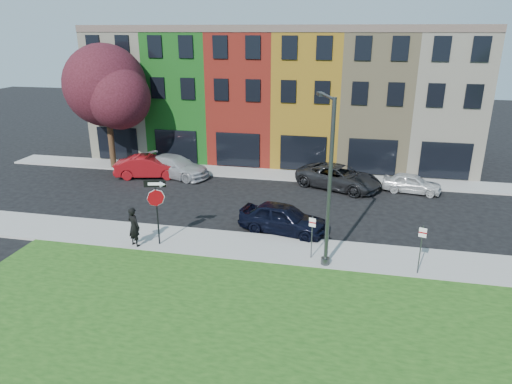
% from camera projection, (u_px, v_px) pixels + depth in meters
% --- Properties ---
extents(ground, '(120.00, 120.00, 0.00)m').
position_uv_depth(ground, '(260.00, 281.00, 19.53)').
color(ground, black).
rests_on(ground, ground).
extents(sidewalk_near, '(40.00, 3.00, 0.12)m').
position_uv_depth(sidewalk_near, '(313.00, 253.00, 21.89)').
color(sidewalk_near, '#999691').
rests_on(sidewalk_near, ground).
extents(sidewalk_far, '(40.00, 2.40, 0.12)m').
position_uv_depth(sidewalk_far, '(260.00, 174.00, 33.92)').
color(sidewalk_far, '#999691').
rests_on(sidewalk_far, ground).
extents(rowhouse_block, '(30.00, 10.12, 10.00)m').
position_uv_depth(rowhouse_block, '(281.00, 96.00, 37.87)').
color(rowhouse_block, beige).
rests_on(rowhouse_block, ground).
extents(stop_sign, '(1.03, 0.28, 3.33)m').
position_uv_depth(stop_sign, '(156.00, 199.00, 21.88)').
color(stop_sign, black).
rests_on(stop_sign, sidewalk_near).
extents(man, '(1.09, 1.03, 1.99)m').
position_uv_depth(man, '(134.00, 227.00, 22.20)').
color(man, black).
rests_on(man, sidewalk_near).
extents(sedan_near, '(3.76, 5.43, 1.59)m').
position_uv_depth(sedan_near, '(283.00, 218.00, 24.02)').
color(sedan_near, black).
rests_on(sedan_near, ground).
extents(parked_car_red, '(3.89, 5.63, 1.60)m').
position_uv_depth(parked_car_red, '(149.00, 167.00, 33.05)').
color(parked_car_red, maroon).
rests_on(parked_car_red, ground).
extents(parked_car_silver, '(4.96, 6.45, 1.54)m').
position_uv_depth(parked_car_silver, '(175.00, 166.00, 33.21)').
color(parked_car_silver, '#A7A7AC').
rests_on(parked_car_silver, ground).
extents(parked_car_dark, '(6.64, 7.55, 1.58)m').
position_uv_depth(parked_car_dark, '(339.00, 177.00, 30.76)').
color(parked_car_dark, black).
rests_on(parked_car_dark, ground).
extents(parked_car_white, '(2.76, 4.26, 1.28)m').
position_uv_depth(parked_car_white, '(412.00, 183.00, 29.99)').
color(parked_car_white, silver).
rests_on(parked_car_white, ground).
extents(street_lamp, '(1.12, 2.48, 7.50)m').
position_uv_depth(street_lamp, '(328.00, 184.00, 19.67)').
color(street_lamp, '#404345').
rests_on(street_lamp, sidewalk_near).
extents(parking_sign_a, '(0.31, 0.12, 2.08)m').
position_uv_depth(parking_sign_a, '(312.00, 232.00, 20.87)').
color(parking_sign_a, '#404345').
rests_on(parking_sign_a, sidewalk_near).
extents(parking_sign_b, '(0.31, 0.12, 2.27)m').
position_uv_depth(parking_sign_b, '(421.00, 244.00, 19.47)').
color(parking_sign_b, '#404345').
rests_on(parking_sign_b, sidewalk_near).
extents(tree_purple, '(7.18, 6.28, 9.19)m').
position_uv_depth(tree_purple, '(107.00, 87.00, 33.48)').
color(tree_purple, '#311E10').
rests_on(tree_purple, sidewalk_far).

